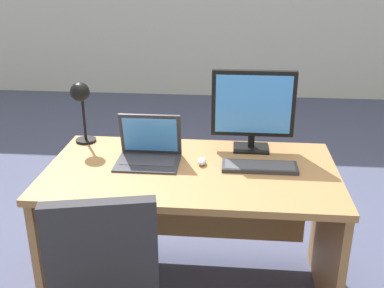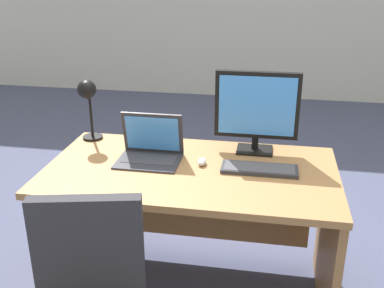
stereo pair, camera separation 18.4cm
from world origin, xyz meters
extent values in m
plane|color=#474C6B|center=(0.00, 1.50, 0.00)|extent=(12.00, 12.00, 0.00)
cube|color=#9E7042|center=(0.00, 0.00, 0.74)|extent=(1.51, 0.83, 0.04)
cube|color=#9E7042|center=(-0.74, 0.00, 0.36)|extent=(0.04, 0.73, 0.72)
cube|color=#9E7042|center=(0.74, 0.00, 0.36)|extent=(0.04, 0.73, 0.72)
cube|color=#9E7042|center=(0.00, 0.31, 0.40)|extent=(1.33, 0.02, 0.51)
cube|color=black|center=(0.32, 0.29, 0.77)|extent=(0.20, 0.16, 0.01)
cube|color=black|center=(0.32, 0.30, 0.81)|extent=(0.04, 0.02, 0.07)
cube|color=black|center=(0.32, 0.29, 1.03)|extent=(0.46, 0.04, 0.37)
cube|color=#3F8CEA|center=(0.32, 0.27, 1.03)|extent=(0.41, 0.00, 0.33)
cube|color=#2D2D33|center=(-0.24, 0.04, 0.76)|extent=(0.33, 0.25, 0.01)
cube|color=#38383D|center=(-0.24, 0.06, 0.77)|extent=(0.28, 0.14, 0.00)
cube|color=#2D2D33|center=(-0.24, 0.14, 0.89)|extent=(0.33, 0.06, 0.24)
cube|color=#3F8CEA|center=(-0.24, 0.13, 0.89)|extent=(0.29, 0.05, 0.20)
cube|color=#2D2D33|center=(0.35, 0.03, 0.77)|extent=(0.39, 0.14, 0.02)
cube|color=#47474C|center=(0.35, 0.03, 0.78)|extent=(0.36, 0.12, 0.00)
ellipsoid|color=silver|center=(0.05, 0.06, 0.78)|extent=(0.04, 0.08, 0.03)
cylinder|color=black|center=(-0.66, 0.32, 0.77)|extent=(0.12, 0.12, 0.01)
cylinder|color=black|center=(-0.66, 0.32, 0.90)|extent=(0.02, 0.02, 0.26)
sphere|color=black|center=(-0.66, 0.29, 1.07)|extent=(0.11, 0.11, 0.11)
cube|color=#2D2D33|center=(-0.28, -0.71, 0.71)|extent=(0.44, 0.15, 0.46)
camera|label=1|loc=(0.20, -2.16, 1.77)|focal=43.05mm
camera|label=2|loc=(0.38, -2.14, 1.77)|focal=43.05mm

